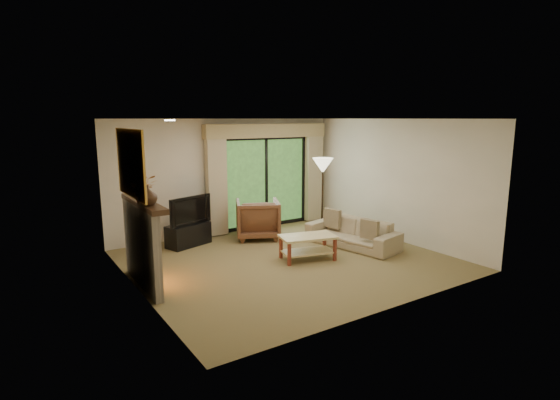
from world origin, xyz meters
TOP-DOWN VIEW (x-y plane):
  - floor at (0.00, 0.00)m, footprint 5.50×5.50m
  - ceiling at (0.00, 0.00)m, footprint 5.50×5.50m
  - wall_back at (0.00, 2.50)m, footprint 5.00×0.00m
  - wall_front at (0.00, -2.50)m, footprint 5.00×0.00m
  - wall_left at (-2.75, 0.00)m, footprint 0.00×5.00m
  - wall_right at (2.75, 0.00)m, footprint 0.00×5.00m
  - fireplace at (-2.63, 0.20)m, footprint 0.24×1.70m
  - mirror at (-2.71, 0.20)m, footprint 0.07×1.45m
  - sliding_door at (1.00, 2.45)m, footprint 2.26×0.10m
  - curtain_left at (-0.35, 2.34)m, footprint 0.45×0.18m
  - curtain_right at (2.35, 2.34)m, footprint 0.45×0.18m
  - cornice at (1.00, 2.36)m, footprint 3.20×0.24m
  - media_console at (-1.20, 1.95)m, footprint 1.00×0.68m
  - tv at (-1.20, 1.95)m, footprint 1.02×0.45m
  - armchair at (0.31, 1.67)m, footprint 1.24×1.25m
  - sofa at (1.61, 0.04)m, footprint 1.15×2.06m
  - pillow_near at (1.54, -0.52)m, footprint 0.18×0.39m
  - pillow_far at (1.54, 0.60)m, footprint 0.19×0.42m
  - coffee_table at (0.33, -0.14)m, footprint 1.13×0.80m
  - floor_lamp at (1.71, 1.17)m, footprint 0.47×0.47m
  - vase at (-2.61, -0.20)m, footprint 0.32×0.32m
  - branches at (-2.61, -0.04)m, footprint 0.44×0.40m

SIDE VIEW (x-z plane):
  - floor at x=0.00m, z-range 0.00..0.00m
  - media_console at x=-1.20m, z-range 0.00..0.46m
  - coffee_table at x=0.33m, z-range 0.00..0.46m
  - sofa at x=1.61m, z-range 0.00..0.57m
  - armchair at x=0.31m, z-range 0.00..0.86m
  - pillow_near at x=1.54m, z-range 0.30..0.68m
  - pillow_far at x=1.54m, z-range 0.29..0.70m
  - fireplace at x=-2.63m, z-range 0.00..1.37m
  - tv at x=-1.20m, z-range 0.46..1.05m
  - floor_lamp at x=1.71m, z-range 0.00..1.74m
  - sliding_door at x=1.00m, z-range 0.02..2.18m
  - curtain_left at x=-0.35m, z-range 0.02..2.38m
  - curtain_right at x=2.35m, z-range 0.02..2.38m
  - wall_back at x=0.00m, z-range -1.20..3.80m
  - wall_front at x=0.00m, z-range -1.20..3.80m
  - wall_left at x=-2.75m, z-range -1.20..3.80m
  - wall_right at x=2.75m, z-range -1.20..3.80m
  - vase at x=-2.61m, z-range 1.37..1.66m
  - branches at x=-2.61m, z-range 1.37..1.80m
  - mirror at x=-2.71m, z-range 1.44..2.46m
  - cornice at x=1.00m, z-range 2.16..2.48m
  - ceiling at x=0.00m, z-range 2.60..2.60m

